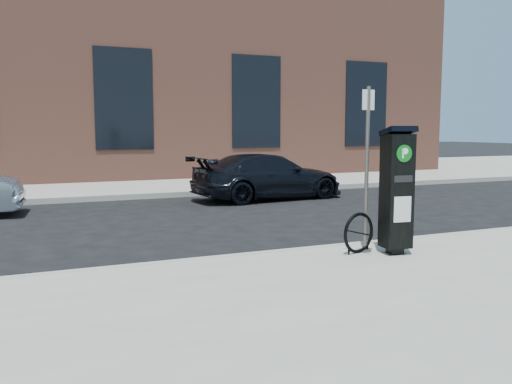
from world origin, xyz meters
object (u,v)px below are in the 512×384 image
car_dark (268,176)px  bike_rack (359,233)px  parking_kiosk (397,189)px  sign_pole (367,171)px

car_dark → bike_rack: bearing=160.0°
parking_kiosk → car_dark: 7.61m
sign_pole → bike_rack: size_ratio=4.00×
parking_kiosk → bike_rack: parking_kiosk is taller
parking_kiosk → sign_pole: size_ratio=0.77×
bike_rack → car_dark: bearing=62.3°
bike_rack → parking_kiosk: bearing=-40.6°
sign_pole → bike_rack: 0.93m
parking_kiosk → bike_rack: bearing=159.7°
parking_kiosk → bike_rack: (-0.47, 0.24, -0.66)m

